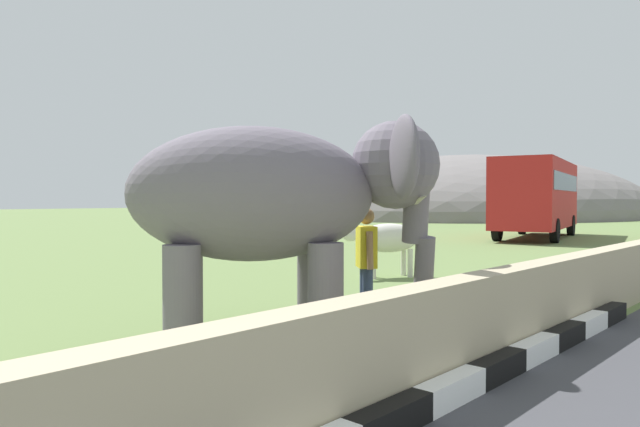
{
  "coord_description": "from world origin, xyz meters",
  "views": [
    {
      "loc": [
        -1.6,
        0.79,
        1.78
      ],
      "look_at": [
        3.75,
        5.72,
        1.6
      ],
      "focal_mm": 32.31,
      "sensor_mm": 36.0,
      "label": 1
    }
  ],
  "objects_px": {
    "person_handler": "(366,260)",
    "cow_near": "(387,239)",
    "elephant": "(282,197)",
    "bus_red": "(537,193)"
  },
  "relations": [
    {
      "from": "bus_red",
      "to": "cow_near",
      "type": "distance_m",
      "value": 15.74
    },
    {
      "from": "elephant",
      "to": "bus_red",
      "type": "relative_size",
      "value": 0.44
    },
    {
      "from": "elephant",
      "to": "cow_near",
      "type": "height_order",
      "value": "elephant"
    },
    {
      "from": "elephant",
      "to": "person_handler",
      "type": "height_order",
      "value": "elephant"
    },
    {
      "from": "elephant",
      "to": "cow_near",
      "type": "bearing_deg",
      "value": 23.48
    },
    {
      "from": "bus_red",
      "to": "elephant",
      "type": "bearing_deg",
      "value": -166.05
    },
    {
      "from": "person_handler",
      "to": "elephant",
      "type": "bearing_deg",
      "value": 167.07
    },
    {
      "from": "person_handler",
      "to": "cow_near",
      "type": "height_order",
      "value": "person_handler"
    },
    {
      "from": "person_handler",
      "to": "cow_near",
      "type": "relative_size",
      "value": 0.9
    },
    {
      "from": "elephant",
      "to": "person_handler",
      "type": "relative_size",
      "value": 2.38
    }
  ]
}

